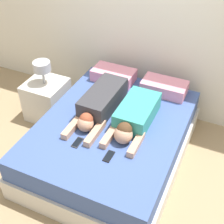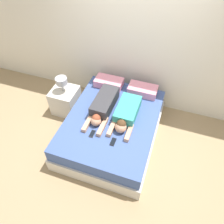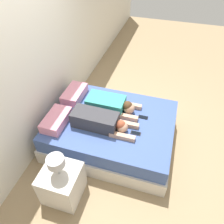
{
  "view_description": "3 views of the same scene",
  "coord_description": "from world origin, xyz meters",
  "px_view_note": "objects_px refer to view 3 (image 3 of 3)",
  "views": [
    {
      "loc": [
        1.06,
        -2.31,
        2.71
      ],
      "look_at": [
        0.0,
        0.0,
        0.68
      ],
      "focal_mm": 50.0,
      "sensor_mm": 36.0,
      "label": 1
    },
    {
      "loc": [
        0.8,
        -2.3,
        3.32
      ],
      "look_at": [
        0.0,
        0.0,
        0.68
      ],
      "focal_mm": 35.0,
      "sensor_mm": 36.0,
      "label": 2
    },
    {
      "loc": [
        -2.34,
        -0.71,
        2.94
      ],
      "look_at": [
        0.0,
        0.0,
        0.68
      ],
      "focal_mm": 35.0,
      "sensor_mm": 36.0,
      "label": 3
    }
  ],
  "objects_px": {
    "person_left": "(100,121)",
    "cell_phone_right": "(143,117)",
    "pillow_head_right": "(74,94)",
    "cell_phone_left": "(136,133)",
    "pillow_head_left": "(56,120)",
    "person_right": "(111,104)",
    "bed": "(112,131)",
    "nightstand": "(62,183)"
  },
  "relations": [
    {
      "from": "person_left",
      "to": "cell_phone_right",
      "type": "height_order",
      "value": "person_left"
    },
    {
      "from": "person_left",
      "to": "cell_phone_left",
      "type": "distance_m",
      "value": 0.56
    },
    {
      "from": "bed",
      "to": "pillow_head_right",
      "type": "xyz_separation_m",
      "value": [
        0.33,
        0.78,
        0.34
      ]
    },
    {
      "from": "cell_phone_right",
      "to": "bed",
      "type": "bearing_deg",
      "value": 110.98
    },
    {
      "from": "person_left",
      "to": "bed",
      "type": "bearing_deg",
      "value": -31.2
    },
    {
      "from": "nightstand",
      "to": "cell_phone_right",
      "type": "bearing_deg",
      "value": -32.47
    },
    {
      "from": "pillow_head_left",
      "to": "pillow_head_right",
      "type": "height_order",
      "value": "same"
    },
    {
      "from": "pillow_head_right",
      "to": "cell_phone_right",
      "type": "distance_m",
      "value": 1.26
    },
    {
      "from": "bed",
      "to": "person_right",
      "type": "relative_size",
      "value": 2.28
    },
    {
      "from": "bed",
      "to": "nightstand",
      "type": "xyz_separation_m",
      "value": [
        -1.11,
        0.36,
        0.02
      ]
    },
    {
      "from": "pillow_head_left",
      "to": "person_left",
      "type": "bearing_deg",
      "value": -78.71
    },
    {
      "from": "person_right",
      "to": "bed",
      "type": "bearing_deg",
      "value": -160.57
    },
    {
      "from": "bed",
      "to": "pillow_head_right",
      "type": "relative_size",
      "value": 3.72
    },
    {
      "from": "nightstand",
      "to": "bed",
      "type": "bearing_deg",
      "value": -17.85
    },
    {
      "from": "pillow_head_left",
      "to": "person_right",
      "type": "height_order",
      "value": "person_right"
    },
    {
      "from": "person_left",
      "to": "cell_phone_right",
      "type": "xyz_separation_m",
      "value": [
        0.38,
        -0.58,
        -0.11
      ]
    },
    {
      "from": "cell_phone_right",
      "to": "person_right",
      "type": "bearing_deg",
      "value": 85.35
    },
    {
      "from": "cell_phone_right",
      "to": "pillow_head_left",
      "type": "bearing_deg",
      "value": 112.33
    },
    {
      "from": "cell_phone_right",
      "to": "nightstand",
      "type": "bearing_deg",
      "value": 147.53
    },
    {
      "from": "bed",
      "to": "cell_phone_right",
      "type": "xyz_separation_m",
      "value": [
        0.18,
        -0.46,
        0.28
      ]
    },
    {
      "from": "person_left",
      "to": "cell_phone_right",
      "type": "distance_m",
      "value": 0.7
    },
    {
      "from": "bed",
      "to": "cell_phone_right",
      "type": "bearing_deg",
      "value": -69.02
    },
    {
      "from": "person_right",
      "to": "nightstand",
      "type": "relative_size",
      "value": 1.05
    },
    {
      "from": "pillow_head_left",
      "to": "person_right",
      "type": "distance_m",
      "value": 0.9
    },
    {
      "from": "pillow_head_right",
      "to": "cell_phone_left",
      "type": "height_order",
      "value": "pillow_head_right"
    },
    {
      "from": "pillow_head_left",
      "to": "nightstand",
      "type": "relative_size",
      "value": 0.64
    },
    {
      "from": "person_left",
      "to": "person_right",
      "type": "height_order",
      "value": "person_left"
    },
    {
      "from": "person_left",
      "to": "nightstand",
      "type": "height_order",
      "value": "nightstand"
    },
    {
      "from": "cell_phone_right",
      "to": "person_left",
      "type": "bearing_deg",
      "value": 123.01
    },
    {
      "from": "pillow_head_right",
      "to": "person_left",
      "type": "distance_m",
      "value": 0.85
    },
    {
      "from": "person_right",
      "to": "cell_phone_left",
      "type": "bearing_deg",
      "value": -129.14
    },
    {
      "from": "pillow_head_right",
      "to": "nightstand",
      "type": "distance_m",
      "value": 1.54
    },
    {
      "from": "bed",
      "to": "cell_phone_left",
      "type": "bearing_deg",
      "value": -113.82
    },
    {
      "from": "pillow_head_right",
      "to": "person_left",
      "type": "height_order",
      "value": "person_left"
    },
    {
      "from": "pillow_head_right",
      "to": "nightstand",
      "type": "bearing_deg",
      "value": -163.55
    },
    {
      "from": "person_right",
      "to": "cell_phone_right",
      "type": "bearing_deg",
      "value": -94.65
    },
    {
      "from": "pillow_head_right",
      "to": "nightstand",
      "type": "xyz_separation_m",
      "value": [
        -1.44,
        -0.43,
        -0.32
      ]
    },
    {
      "from": "pillow_head_right",
      "to": "cell_phone_left",
      "type": "bearing_deg",
      "value": -113.36
    },
    {
      "from": "cell_phone_left",
      "to": "nightstand",
      "type": "bearing_deg",
      "value": 139.82
    },
    {
      "from": "person_right",
      "to": "person_left",
      "type": "bearing_deg",
      "value": 173.96
    },
    {
      "from": "cell_phone_left",
      "to": "person_right",
      "type": "bearing_deg",
      "value": 50.86
    },
    {
      "from": "nightstand",
      "to": "pillow_head_right",
      "type": "bearing_deg",
      "value": 16.45
    }
  ]
}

